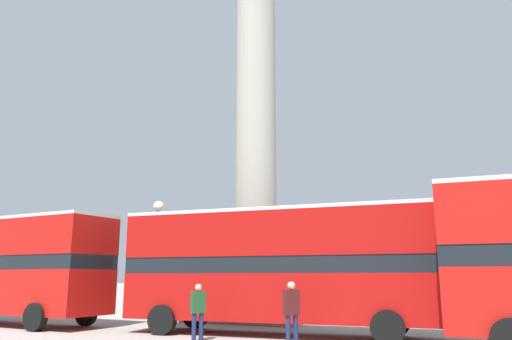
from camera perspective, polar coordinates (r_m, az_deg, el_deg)
ground_plane at (r=23.97m, az=0.00°, el=-16.72°), size 200.00×200.00×0.00m
monument_column at (r=25.09m, az=0.00°, el=5.75°), size 5.61×5.61×26.58m
bus_a at (r=17.54m, az=2.46°, el=-10.78°), size 10.81×3.25×4.22m
bus_c at (r=24.08m, az=-26.69°, el=-9.75°), size 10.57×3.38×4.33m
equestrian_statue at (r=27.31m, az=23.01°, el=-11.39°), size 3.09×2.30×6.00m
street_lamp at (r=22.35m, az=-11.27°, el=-8.75°), size 0.47×0.47×5.21m
pedestrian_near_lamp at (r=14.75m, az=4.09°, el=-15.59°), size 0.44×0.49×1.80m
pedestrian_by_plinth at (r=16.10m, az=-6.65°, el=-15.48°), size 0.40×0.48×1.72m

